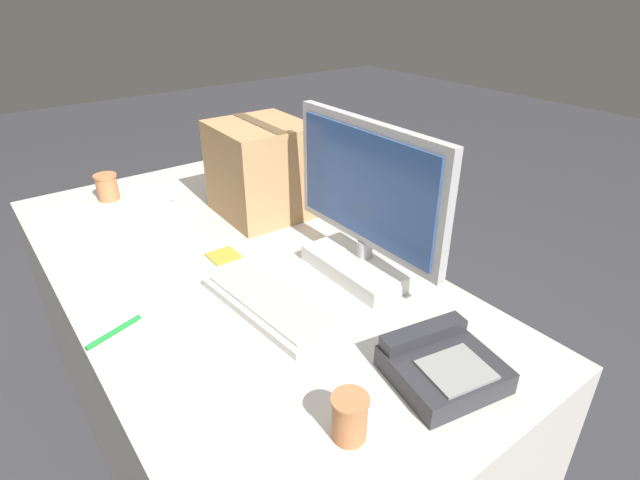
{
  "coord_description": "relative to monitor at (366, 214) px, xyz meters",
  "views": [
    {
      "loc": [
        1.19,
        -0.55,
        1.52
      ],
      "look_at": [
        0.27,
        0.14,
        0.9
      ],
      "focal_mm": 28.0,
      "sensor_mm": 36.0,
      "label": 1
    }
  ],
  "objects": [
    {
      "name": "ground_plane",
      "position": [
        -0.28,
        -0.3,
        -0.94
      ],
      "size": [
        12.0,
        12.0,
        0.0
      ],
      "primitive_type": "plane",
      "color": "#38383D"
    },
    {
      "name": "office_desk",
      "position": [
        -0.28,
        -0.3,
        -0.56
      ],
      "size": [
        1.8,
        0.9,
        0.75
      ],
      "color": "beige",
      "rests_on": "ground_plane"
    },
    {
      "name": "monitor",
      "position": [
        0.0,
        0.0,
        0.0
      ],
      "size": [
        0.56,
        0.22,
        0.44
      ],
      "color": "white",
      "rests_on": "office_desk"
    },
    {
      "name": "keyboard",
      "position": [
        -0.01,
        -0.31,
        -0.17
      ],
      "size": [
        0.42,
        0.2,
        0.03
      ],
      "rotation": [
        0.0,
        0.0,
        0.08
      ],
      "color": "beige",
      "rests_on": "office_desk"
    },
    {
      "name": "desk_phone",
      "position": [
        0.42,
        -0.16,
        -0.15
      ],
      "size": [
        0.24,
        0.25,
        0.08
      ],
      "rotation": [
        0.0,
        0.0,
        -0.19
      ],
      "color": "#2D2D33",
      "rests_on": "office_desk"
    },
    {
      "name": "paper_cup_left",
      "position": [
        -0.98,
        -0.43,
        -0.13
      ],
      "size": [
        0.08,
        0.08,
        0.1
      ],
      "color": "#BC7547",
      "rests_on": "office_desk"
    },
    {
      "name": "paper_cup_right",
      "position": [
        0.43,
        -0.41,
        -0.13
      ],
      "size": [
        0.07,
        0.07,
        0.1
      ],
      "color": "#BC7547",
      "rests_on": "office_desk"
    },
    {
      "name": "spoon",
      "position": [
        -0.8,
        -0.29,
        -0.18
      ],
      "size": [
        0.05,
        0.16,
        0.0
      ],
      "rotation": [
        0.0,
        0.0,
        1.75
      ],
      "color": "#B2B2B7",
      "rests_on": "office_desk"
    },
    {
      "name": "cardboard_box",
      "position": [
        -0.52,
        -0.02,
        -0.02
      ],
      "size": [
        0.32,
        0.31,
        0.33
      ],
      "rotation": [
        0.0,
        0.0,
        -0.03
      ],
      "color": "tan",
      "rests_on": "office_desk"
    },
    {
      "name": "pen_marker",
      "position": [
        -0.14,
        -0.67,
        -0.18
      ],
      "size": [
        0.06,
        0.14,
        0.01
      ],
      "rotation": [
        0.0,
        0.0,
        1.89
      ],
      "color": "#198C33",
      "rests_on": "office_desk"
    },
    {
      "name": "sticky_note_pad",
      "position": [
        -0.32,
        -0.29,
        -0.18
      ],
      "size": [
        0.09,
        0.09,
        0.01
      ],
      "color": "gold",
      "rests_on": "office_desk"
    }
  ]
}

